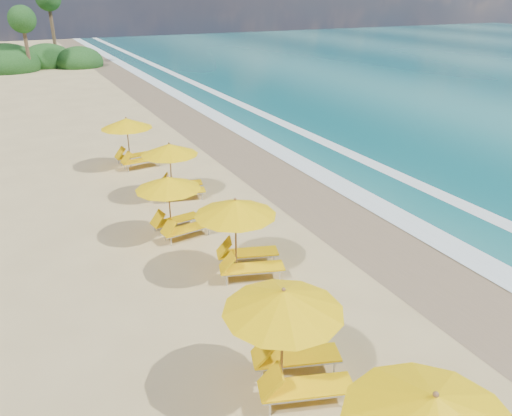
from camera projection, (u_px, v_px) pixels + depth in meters
ground at (256, 241)px, 16.69m from camera, size 160.00×160.00×0.00m
wet_sand at (355, 219)px, 18.30m from camera, size 4.00×160.00×0.01m
surf_foam at (413, 205)px, 19.38m from camera, size 4.00×160.00×0.01m
station_1 at (292, 333)px, 10.04m from camera, size 3.10×3.02×2.45m
station_2 at (242, 231)px, 14.37m from camera, size 2.98×2.91×2.36m
station_3 at (174, 202)px, 16.65m from camera, size 2.56×2.43×2.18m
station_4 at (175, 166)px, 19.82m from camera, size 2.75×2.64×2.25m
station_5 at (132, 139)px, 23.27m from camera, size 2.71×2.54×2.37m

